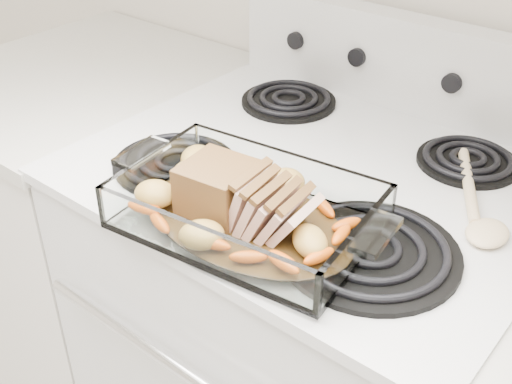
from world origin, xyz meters
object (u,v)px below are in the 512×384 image
Objects in this scene: counter_left at (104,236)px; pork_roast at (237,195)px; baking_dish at (247,215)px; electric_range at (310,351)px.

pork_roast is at bearing -18.50° from counter_left.
baking_dish is at bearing -18.02° from counter_left.
baking_dish is (0.02, -0.22, 0.48)m from electric_range.
electric_range is at bearing 109.05° from pork_roast.
baking_dish is at bearing -84.31° from electric_range.
baking_dish reaches higher than counter_left.
counter_left is 2.64× the size of baking_dish.
pork_roast is at bearing 173.08° from baking_dish.
pork_roast is (-0.02, -0.00, 0.03)m from baking_dish.
counter_left is at bearing 155.07° from baking_dish.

